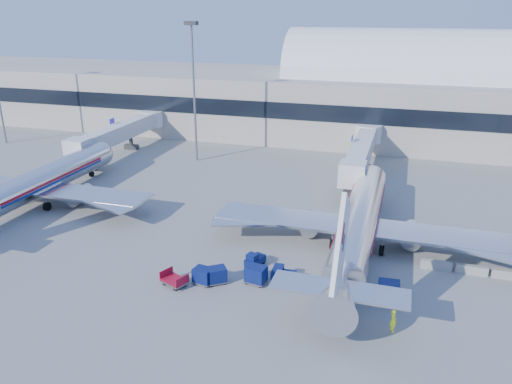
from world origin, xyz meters
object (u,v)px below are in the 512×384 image
(airliner_main, at_px, (359,223))
(mast_west, at_px, (193,72))
(cart_solo_near, at_px, (338,313))
(cart_train_b, at_px, (217,275))
(cart_train_c, at_px, (203,276))
(barrier_far, at_px, (508,275))
(cart_open_red, at_px, (175,281))
(jetbridge_mid, at_px, (123,131))
(cart_solo_far, at_px, (389,290))
(cart_train_a, at_px, (256,274))
(tug_left, at_px, (254,260))
(jetbridge_near, at_px, (362,150))
(tug_lead, at_px, (283,274))
(ramp_worker, at_px, (393,320))
(tug_right, at_px, (348,276))
(airliner_mid, at_px, (33,185))
(barrier_mid, at_px, (471,270))
(barrier_near, at_px, (436,265))

(airliner_main, xyz_separation_m, mast_west, (-30.00, 25.49, 11.87))
(cart_solo_near, bearing_deg, cart_train_b, 150.12)
(airliner_main, xyz_separation_m, cart_train_c, (-13.11, -11.92, -2.08))
(barrier_far, relative_size, cart_open_red, 1.06)
(jetbridge_mid, height_order, barrier_far, jetbridge_mid)
(cart_train_c, bearing_deg, cart_solo_far, 17.10)
(cart_train_b, distance_m, cart_solo_far, 15.76)
(mast_west, bearing_deg, barrier_far, -32.12)
(cart_solo_near, bearing_deg, cart_train_c, 153.50)
(cart_train_b, bearing_deg, cart_train_a, -19.20)
(airliner_main, bearing_deg, tug_left, -142.78)
(jetbridge_mid, bearing_deg, jetbridge_near, 0.00)
(cart_train_b, bearing_deg, cart_train_c, 166.69)
(tug_lead, bearing_deg, tug_left, 148.42)
(barrier_far, bearing_deg, mast_west, 147.88)
(cart_solo_near, distance_m, ramp_worker, 4.39)
(jetbridge_near, height_order, tug_right, jetbridge_near)
(airliner_mid, xyz_separation_m, barrier_mid, (53.30, -2.51, -2.48))
(barrier_near, relative_size, barrier_far, 1.00)
(tug_right, relative_size, cart_solo_far, 1.16)
(cart_solo_near, distance_m, cart_open_red, 15.59)
(mast_west, xyz_separation_m, ramp_worker, (34.36, -39.77, -13.81))
(barrier_far, xyz_separation_m, cart_train_b, (-26.50, -8.92, 0.40))
(barrier_mid, bearing_deg, cart_open_red, -158.66)
(tug_lead, bearing_deg, cart_solo_near, -44.00)
(jetbridge_near, distance_m, cart_train_a, 37.28)
(barrier_near, bearing_deg, cart_train_b, -155.87)
(jetbridge_near, xyz_separation_m, cart_solo_far, (6.15, -35.87, -3.00))
(tug_right, bearing_deg, tug_left, -133.89)
(jetbridge_mid, xyz_separation_m, cart_train_c, (31.29, -38.22, -3.08))
(tug_left, bearing_deg, barrier_mid, -58.70)
(airliner_main, xyz_separation_m, cart_train_b, (-11.90, -11.42, -2.08))
(mast_west, bearing_deg, tug_lead, -55.36)
(cart_train_a, bearing_deg, cart_train_b, -154.31)
(airliner_main, bearing_deg, barrier_mid, -12.50)
(mast_west, relative_size, cart_open_red, 8.00)
(barrier_near, distance_m, ramp_worker, 12.33)
(barrier_mid, distance_m, cart_solo_far, 10.35)
(airliner_mid, xyz_separation_m, cart_train_c, (28.89, -11.92, -2.08))
(jetbridge_near, relative_size, tug_right, 11.53)
(jetbridge_mid, distance_m, cart_train_c, 49.49)
(barrier_near, xyz_separation_m, barrier_far, (6.60, 0.00, 0.00))
(barrier_near, height_order, cart_solo_far, cart_solo_far)
(barrier_mid, relative_size, tug_lead, 1.26)
(tug_left, height_order, cart_solo_near, cart_solo_near)
(airliner_main, bearing_deg, cart_open_red, -140.11)
(barrier_near, xyz_separation_m, cart_open_red, (-23.54, -10.49, 0.00))
(tug_right, relative_size, cart_open_red, 0.84)
(barrier_far, height_order, cart_train_b, cart_train_b)
(mast_west, height_order, tug_left, mast_west)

